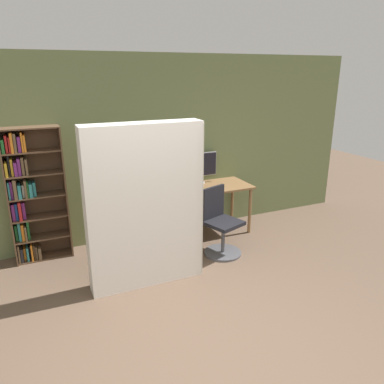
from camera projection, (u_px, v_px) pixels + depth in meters
The scene contains 7 objects.
ground_plane at pixel (207, 365), 3.27m from camera, with size 16.00×16.00×0.00m, color brown.
wall_back at pixel (119, 151), 5.37m from camera, with size 8.00×0.06×2.70m.
desk at pixel (203, 193), 5.72m from camera, with size 1.50×0.67×0.76m.
monitor at pixel (199, 166), 5.82m from camera, with size 0.60×0.18×0.48m.
office_chair at pixel (220, 227), 5.19m from camera, with size 0.56×0.56×0.94m.
bookshelf at pixel (30, 195), 4.89m from camera, with size 0.72×0.30×1.79m.
mattress_near at pixel (146, 207), 4.28m from camera, with size 1.35×0.28×1.93m.
Camera 1 is at (-1.21, -2.36, 2.45)m, focal length 35.00 mm.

